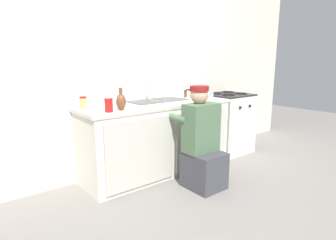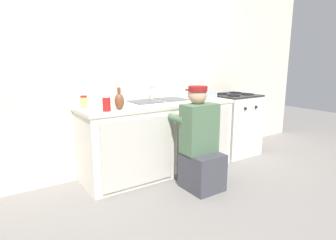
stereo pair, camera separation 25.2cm
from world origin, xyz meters
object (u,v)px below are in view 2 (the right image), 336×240
Objects in this scene: condiment_jar at (84,101)px; soda_cup_red at (107,104)px; sink_double_basin at (159,101)px; stove_range at (233,124)px; dish_rack_tray at (205,97)px; plumber_person at (200,147)px; spice_bottle_pepper at (189,94)px; vase_decorative at (119,101)px.

soda_cup_red reaches higher than condiment_jar.
soda_cup_red is (-0.72, -0.17, 0.06)m from sink_double_basin.
stove_range is at bearing -5.03° from condiment_jar.
condiment_jar is 0.46× the size of dish_rack_tray.
stove_range is 5.89× the size of soda_cup_red.
spice_bottle_pepper is (0.49, 0.82, 0.45)m from plumber_person.
stove_range is 8.52× the size of spice_bottle_pepper.
sink_double_basin is 0.89× the size of stove_range.
dish_rack_tray reaches higher than stove_range.
stove_range is (1.30, -0.00, -0.44)m from sink_double_basin.
stove_range is 3.89× the size of vase_decorative.
dish_rack_tray is at bearing 46.40° from plumber_person.
sink_double_basin is 0.60m from vase_decorative.
sink_double_basin reaches higher than soda_cup_red.
vase_decorative is 1.27m from dish_rack_tray.
stove_range is at bearing 28.45° from plumber_person.
stove_range is at bearing 4.61° from vase_decorative.
sink_double_basin is at bearing 13.28° from soda_cup_red.
sink_double_basin reaches higher than dish_rack_tray.
spice_bottle_pepper is at bearing -0.17° from condiment_jar.
condiment_jar reaches higher than stove_range.
stove_range is 2.09m from soda_cup_red.
vase_decorative is 0.82× the size of dish_rack_tray.
stove_range is 2.20m from condiment_jar.
soda_cup_red is at bearing -174.90° from dish_rack_tray.
spice_bottle_pepper is 1.24m from vase_decorative.
sink_double_basin is 0.64m from spice_bottle_pepper.
soda_cup_red is (-0.85, 0.47, 0.48)m from plumber_person.
stove_range is 0.85m from spice_bottle_pepper.
sink_double_basin is 0.72× the size of plumber_person.
plumber_person reaches higher than spice_bottle_pepper.
plumber_person is at bearing -151.55° from stove_range.
plumber_person reaches higher than dish_rack_tray.
sink_double_basin is 0.75m from soda_cup_red.
sink_double_basin is at bearing -163.48° from spice_bottle_pepper.
sink_double_basin is 7.62× the size of spice_bottle_pepper.
condiment_jar is (-0.96, 0.82, 0.47)m from plumber_person.
condiment_jar is at bearing 127.94° from vase_decorative.
soda_cup_red reaches higher than stove_range.
spice_bottle_pepper is (0.61, 0.18, 0.03)m from sink_double_basin.
plumber_person is 1.35m from condiment_jar.
sink_double_basin is 0.86m from condiment_jar.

